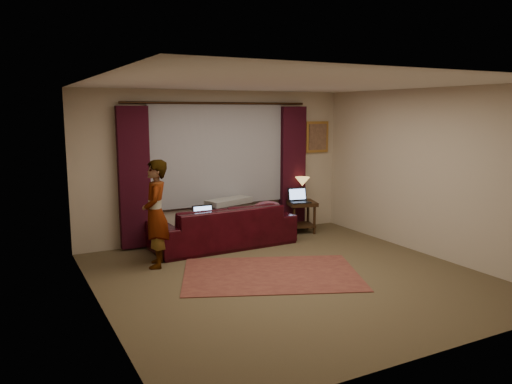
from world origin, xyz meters
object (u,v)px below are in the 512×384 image
at_px(laptop_sofa, 206,214).
at_px(person, 156,214).
at_px(tiffany_lamp, 302,189).
at_px(sofa, 223,218).
at_px(laptop_table, 300,196).
at_px(end_table, 301,217).

height_order(laptop_sofa, person, person).
xyz_separation_m(tiffany_lamp, person, (-3.07, -0.88, -0.02)).
relative_size(sofa, laptop_table, 6.11).
distance_m(end_table, tiffany_lamp, 0.53).
bearing_deg(sofa, end_table, -174.60).
height_order(laptop_table, person, person).
bearing_deg(person, laptop_sofa, 132.31).
height_order(end_table, laptop_table, laptop_table).
distance_m(end_table, person, 3.14).
bearing_deg(laptop_table, tiffany_lamp, 56.67).
distance_m(sofa, end_table, 1.72).
relative_size(tiffany_lamp, laptop_table, 1.13).
xyz_separation_m(tiffany_lamp, laptop_table, (-0.17, -0.19, -0.09)).
relative_size(laptop_sofa, tiffany_lamp, 0.86).
distance_m(end_table, laptop_table, 0.44).
height_order(laptop_sofa, end_table, laptop_sofa).
bearing_deg(laptop_sofa, tiffany_lamp, 13.47).
xyz_separation_m(sofa, end_table, (1.69, 0.22, -0.19)).
height_order(sofa, tiffany_lamp, tiffany_lamp).
relative_size(laptop_sofa, end_table, 0.64).
bearing_deg(end_table, tiffany_lamp, 50.82).
relative_size(sofa, tiffany_lamp, 5.43).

